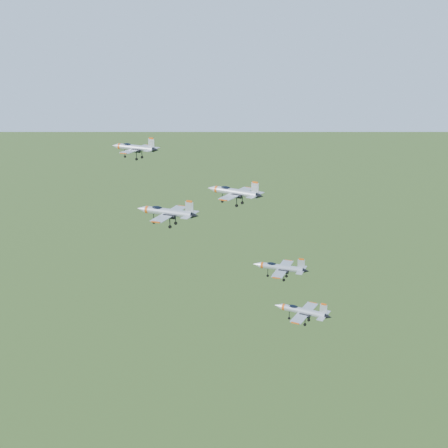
# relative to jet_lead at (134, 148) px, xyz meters

# --- Properties ---
(jet_lead) EXTENTS (12.08, 10.18, 3.25)m
(jet_lead) POSITION_rel_jet_lead_xyz_m (0.00, 0.00, 0.00)
(jet_lead) COLOR #B3B7C0
(jet_left_high) EXTENTS (13.12, 11.19, 3.58)m
(jet_left_high) POSITION_rel_jet_lead_xyz_m (23.57, -4.97, -7.27)
(jet_left_high) COLOR #B3B7C0
(jet_right_high) EXTENTS (12.50, 10.47, 3.35)m
(jet_right_high) POSITION_rel_jet_lead_xyz_m (15.58, -25.39, -6.06)
(jet_right_high) COLOR #B3B7C0
(jet_left_low) EXTENTS (12.17, 10.12, 3.25)m
(jet_left_low) POSITION_rel_jet_lead_xyz_m (33.95, -7.45, -22.23)
(jet_left_low) COLOR #B3B7C0
(jet_right_low) EXTENTS (11.36, 9.62, 3.07)m
(jet_right_low) POSITION_rel_jet_lead_xyz_m (40.10, -20.93, -25.06)
(jet_right_low) COLOR #B3B7C0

